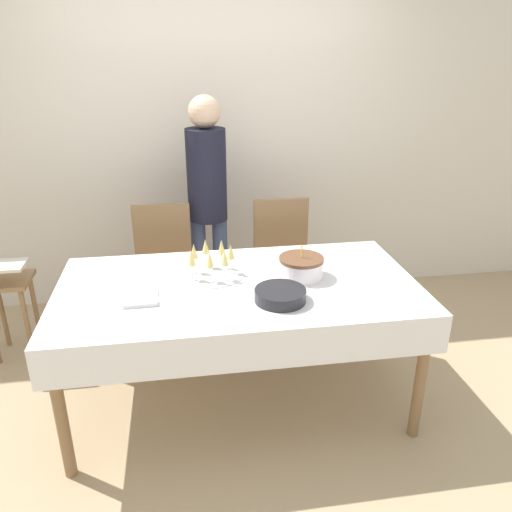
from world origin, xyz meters
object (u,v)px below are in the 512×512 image
object	(u,v)px
plate_stack_main	(280,295)
high_chair	(8,292)
dining_chair_far_left	(164,268)
birthday_cake	(301,267)
person_standing	(207,192)
champagne_tray	(211,262)
dining_chair_far_right	(283,261)

from	to	relation	value
plate_stack_main	high_chair	bearing A→B (deg)	149.82
high_chair	dining_chair_far_left	bearing A→B (deg)	6.06
birthday_cake	person_standing	distance (m)	1.11
plate_stack_main	person_standing	xyz separation A→B (m)	(-0.28, 1.26, 0.21)
dining_chair_far_left	person_standing	world-z (taller)	person_standing
plate_stack_main	high_chair	distance (m)	1.91
dining_chair_far_left	plate_stack_main	size ratio (longest dim) A/B	3.68
champagne_tray	high_chair	bearing A→B (deg)	155.98
plate_stack_main	person_standing	size ratio (longest dim) A/B	0.16
dining_chair_far_left	champagne_tray	bearing A→B (deg)	-66.88
dining_chair_far_right	birthday_cake	distance (m)	0.84
person_standing	high_chair	size ratio (longest dim) A/B	2.37
plate_stack_main	champagne_tray	bearing A→B (deg)	131.35
champagne_tray	person_standing	xyz separation A→B (m)	(0.04, 0.90, 0.16)
dining_chair_far_left	birthday_cake	bearing A→B (deg)	-44.89
dining_chair_far_right	champagne_tray	size ratio (longest dim) A/B	2.65
dining_chair_far_left	high_chair	bearing A→B (deg)	-173.94
birthday_cake	high_chair	distance (m)	1.96
plate_stack_main	person_standing	distance (m)	1.31
birthday_cake	champagne_tray	xyz separation A→B (m)	(-0.49, 0.09, 0.02)
birthday_cake	champagne_tray	distance (m)	0.50
dining_chair_far_left	birthday_cake	size ratio (longest dim) A/B	3.87
birthday_cake	champagne_tray	size ratio (longest dim) A/B	0.69
person_standing	dining_chair_far_left	bearing A→B (deg)	-148.55
dining_chair_far_right	plate_stack_main	bearing A→B (deg)	-103.02
dining_chair_far_right	person_standing	size ratio (longest dim) A/B	0.58
person_standing	plate_stack_main	bearing A→B (deg)	-77.63
dining_chair_far_right	birthday_cake	size ratio (longest dim) A/B	3.87
plate_stack_main	high_chair	xyz separation A→B (m)	(-1.63, 0.95, -0.32)
dining_chair_far_left	high_chair	distance (m)	1.02
birthday_cake	plate_stack_main	world-z (taller)	birthday_cake
birthday_cake	person_standing	xyz separation A→B (m)	(-0.45, 0.99, 0.18)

